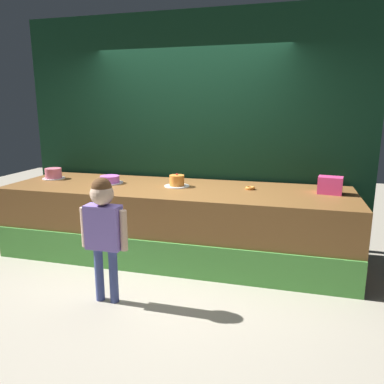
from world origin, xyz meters
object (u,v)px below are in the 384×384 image
(pink_box, at_px, (330,185))
(donut, at_px, (250,188))
(cake_left, at_px, (53,174))
(cake_center, at_px, (110,180))
(cake_right, at_px, (177,181))
(child_figure, at_px, (104,223))

(pink_box, bearing_deg, donut, -179.79)
(cake_left, xyz_separation_m, cake_center, (0.86, -0.09, -0.02))
(pink_box, height_order, donut, pink_box)
(donut, height_order, cake_left, cake_left)
(cake_left, relative_size, cake_right, 0.95)
(cake_left, height_order, cake_center, cake_left)
(donut, relative_size, cake_left, 0.39)
(cake_left, distance_m, cake_right, 1.73)
(child_figure, height_order, cake_left, child_figure)
(child_figure, height_order, pink_box, child_figure)
(child_figure, xyz_separation_m, pink_box, (2.01, 1.36, 0.18))
(pink_box, height_order, cake_right, pink_box)
(child_figure, distance_m, cake_left, 1.98)
(child_figure, relative_size, cake_center, 3.54)
(cake_left, distance_m, cake_center, 0.87)
(cake_right, bearing_deg, cake_left, 178.19)
(child_figure, bearing_deg, cake_left, 136.87)
(cake_center, bearing_deg, cake_left, 174.28)
(cake_center, height_order, cake_right, cake_right)
(pink_box, relative_size, donut, 2.25)
(cake_center, relative_size, cake_right, 1.09)
(child_figure, relative_size, cake_left, 4.03)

